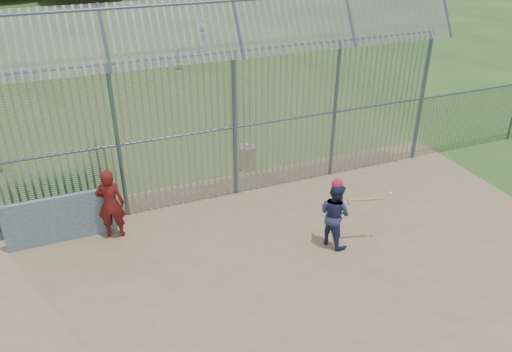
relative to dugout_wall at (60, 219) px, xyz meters
name	(u,v)px	position (x,y,z in m)	size (l,w,h in m)	color
ground	(289,266)	(4.60, -2.90, -0.62)	(120.00, 120.00, 0.00)	#2D511E
dirt_infield	(299,280)	(4.60, -3.40, -0.61)	(14.00, 10.00, 0.02)	#756047
dugout_wall	(60,219)	(0.00, 0.00, 0.00)	(2.50, 0.12, 1.20)	#38566B
batter	(335,214)	(5.92, -2.50, 0.21)	(0.79, 0.62, 1.62)	navy
onlooker	(111,204)	(1.16, -0.24, 0.29)	(0.65, 0.43, 1.79)	maroon
bg_kid_standing	(202,39)	(8.03, 15.53, 0.21)	(0.81, 0.53, 1.65)	slate
bg_kid_seated	(179,60)	(6.14, 13.12, -0.14)	(0.57, 0.24, 0.97)	slate
batting_gear	(344,188)	(6.08, -2.54, 0.90)	(1.40, 0.52, 0.64)	#B81834
trash_can	(247,157)	(5.43, 1.91, -0.24)	(0.56, 0.56, 0.82)	#95989E
backstop_fence	(298,106)	(6.41, 0.53, 1.74)	(20.09, 0.81, 5.30)	#47566B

